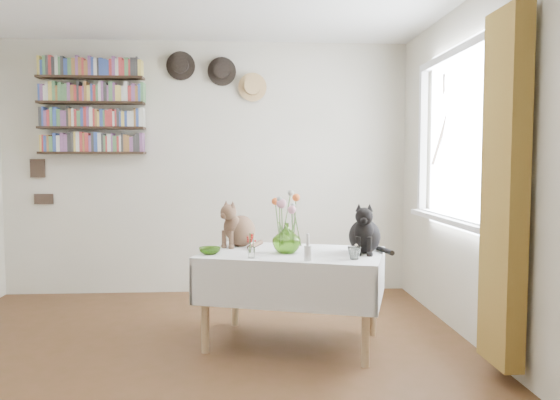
{
  "coord_description": "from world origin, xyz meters",
  "views": [
    {
      "loc": [
        0.36,
        -3.24,
        1.31
      ],
      "look_at": [
        0.61,
        0.5,
        1.05
      ],
      "focal_mm": 35.0,
      "sensor_mm": 36.0,
      "label": 1
    }
  ],
  "objects": [
    {
      "name": "tabby_cat",
      "position": [
        0.34,
        0.9,
        0.85
      ],
      "size": [
        0.39,
        0.39,
        0.36
      ],
      "primitive_type": null,
      "rotation": [
        0.0,
        0.0,
        -0.78
      ],
      "color": "brown",
      "rests_on": "dining_table"
    },
    {
      "name": "porcelain_figurine",
      "position": [
        1.13,
        0.4,
        0.71
      ],
      "size": [
        0.05,
        0.05,
        0.09
      ],
      "color": "white",
      "rests_on": "dining_table"
    },
    {
      "name": "room",
      "position": [
        0.0,
        0.0,
        1.25
      ],
      "size": [
        4.08,
        4.58,
        2.58
      ],
      "color": "brown",
      "rests_on": "ground"
    },
    {
      "name": "bookshelf_unit",
      "position": [
        -1.1,
        2.16,
        1.84
      ],
      "size": [
        1.0,
        0.16,
        0.91
      ],
      "color": "black",
      "rests_on": "room"
    },
    {
      "name": "candlestick",
      "position": [
        0.77,
        0.24,
        0.73
      ],
      "size": [
        0.05,
        0.05,
        0.18
      ],
      "color": "white",
      "rests_on": "dining_table"
    },
    {
      "name": "dining_table",
      "position": [
        0.71,
        0.6,
        0.51
      ],
      "size": [
        1.44,
        1.14,
        0.67
      ],
      "color": "white",
      "rests_on": "room"
    },
    {
      "name": "black_cat",
      "position": [
        1.21,
        0.54,
        0.85
      ],
      "size": [
        0.31,
        0.36,
        0.36
      ],
      "primitive_type": null,
      "rotation": [
        0.0,
        0.0,
        -0.26
      ],
      "color": "black",
      "rests_on": "dining_table"
    },
    {
      "name": "curtain",
      "position": [
        1.9,
        -0.12,
        1.15
      ],
      "size": [
        0.12,
        0.38,
        2.1
      ],
      "primitive_type": "cube",
      "color": "brown",
      "rests_on": "room"
    },
    {
      "name": "berry_jar",
      "position": [
        0.41,
        0.38,
        0.75
      ],
      "size": [
        0.05,
        0.05,
        0.19
      ],
      "color": "white",
      "rests_on": "dining_table"
    },
    {
      "name": "wall_art_plaques",
      "position": [
        -1.63,
        2.23,
        1.12
      ],
      "size": [
        0.21,
        0.02,
        0.44
      ],
      "color": "#38281E",
      "rests_on": "room"
    },
    {
      "name": "wall_hats",
      "position": [
        0.12,
        2.19,
        2.17
      ],
      "size": [
        0.98,
        0.09,
        0.48
      ],
      "color": "black",
      "rests_on": "room"
    },
    {
      "name": "green_bowl",
      "position": [
        0.12,
        0.54,
        0.69
      ],
      "size": [
        0.21,
        0.21,
        0.05
      ],
      "primitive_type": "imported",
      "rotation": [
        0.0,
        0.0,
        -0.63
      ],
      "color": "#7DBA3D",
      "rests_on": "dining_table"
    },
    {
      "name": "flower_vase",
      "position": [
        0.66,
        0.56,
        0.78
      ],
      "size": [
        0.21,
        0.21,
        0.21
      ],
      "primitive_type": "imported",
      "rotation": [
        0.0,
        0.0,
        0.04
      ],
      "color": "#7DBA3D",
      "rests_on": "dining_table"
    },
    {
      "name": "flower_bouquet",
      "position": [
        0.66,
        0.57,
        1.01
      ],
      "size": [
        0.17,
        0.13,
        0.39
      ],
      "color": "#4C7233",
      "rests_on": "flower_vase"
    },
    {
      "name": "window",
      "position": [
        1.97,
        0.8,
        1.4
      ],
      "size": [
        0.12,
        1.52,
        1.32
      ],
      "color": "white",
      "rests_on": "room"
    },
    {
      "name": "drinking_glass",
      "position": [
        1.09,
        0.27,
        0.71
      ],
      "size": [
        0.13,
        0.13,
        0.08
      ],
      "primitive_type": "imported",
      "rotation": [
        0.0,
        0.0,
        -0.73
      ],
      "color": "white",
      "rests_on": "dining_table"
    }
  ]
}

